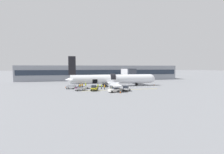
{
  "coord_description": "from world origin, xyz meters",
  "views": [
    {
      "loc": [
        -9.51,
        -47.95,
        7.07
      ],
      "look_at": [
        0.19,
        2.93,
        3.56
      ],
      "focal_mm": 24.0,
      "sensor_mm": 36.0,
      "label": 1
    }
  ],
  "objects_px": {
    "ground_crew_loader_b": "(80,86)",
    "airplane": "(111,79)",
    "baggage_tug_mid": "(94,88)",
    "baggage_tug_rear": "(114,90)",
    "ground_crew_driver": "(98,86)",
    "ground_crew_supervisor": "(82,85)",
    "baggage_cart_queued": "(80,89)",
    "suitcase_on_tarmac_upright": "(97,89)",
    "ground_crew_marshal": "(86,85)",
    "ground_crew_loader_a": "(102,86)",
    "baggage_tug_lead": "(126,89)",
    "baggage_cart_empty": "(71,87)",
    "ground_crew_helper": "(105,87)",
    "baggage_cart_loading": "(90,87)",
    "suitcase_on_tarmac_spare": "(94,89)"
  },
  "relations": [
    {
      "from": "baggage_cart_empty",
      "to": "ground_crew_helper",
      "type": "bearing_deg",
      "value": -17.25
    },
    {
      "from": "ground_crew_loader_a",
      "to": "ground_crew_helper",
      "type": "bearing_deg",
      "value": -56.04
    },
    {
      "from": "baggage_cart_loading",
      "to": "suitcase_on_tarmac_upright",
      "type": "bearing_deg",
      "value": -45.34
    },
    {
      "from": "baggage_cart_queued",
      "to": "ground_crew_loader_a",
      "type": "bearing_deg",
      "value": 17.63
    },
    {
      "from": "suitcase_on_tarmac_spare",
      "to": "ground_crew_loader_b",
      "type": "bearing_deg",
      "value": 141.43
    },
    {
      "from": "airplane",
      "to": "baggage_cart_queued",
      "type": "bearing_deg",
      "value": -142.68
    },
    {
      "from": "airplane",
      "to": "baggage_tug_mid",
      "type": "height_order",
      "value": "airplane"
    },
    {
      "from": "ground_crew_supervisor",
      "to": "ground_crew_helper",
      "type": "relative_size",
      "value": 1.04
    },
    {
      "from": "baggage_cart_queued",
      "to": "suitcase_on_tarmac_upright",
      "type": "relative_size",
      "value": 6.35
    },
    {
      "from": "ground_crew_driver",
      "to": "ground_crew_marshal",
      "type": "relative_size",
      "value": 0.95
    },
    {
      "from": "baggage_cart_empty",
      "to": "ground_crew_driver",
      "type": "bearing_deg",
      "value": -14.73
    },
    {
      "from": "ground_crew_helper",
      "to": "ground_crew_marshal",
      "type": "height_order",
      "value": "ground_crew_marshal"
    },
    {
      "from": "ground_crew_marshal",
      "to": "baggage_tug_lead",
      "type": "bearing_deg",
      "value": -38.1
    },
    {
      "from": "baggage_tug_rear",
      "to": "ground_crew_marshal",
      "type": "height_order",
      "value": "ground_crew_marshal"
    },
    {
      "from": "baggage_tug_mid",
      "to": "ground_crew_helper",
      "type": "bearing_deg",
      "value": 34.03
    },
    {
      "from": "airplane",
      "to": "ground_crew_driver",
      "type": "distance_m",
      "value": 8.6
    },
    {
      "from": "ground_crew_marshal",
      "to": "ground_crew_loader_b",
      "type": "bearing_deg",
      "value": -149.19
    },
    {
      "from": "suitcase_on_tarmac_spare",
      "to": "baggage_tug_rear",
      "type": "bearing_deg",
      "value": -47.15
    },
    {
      "from": "baggage_cart_queued",
      "to": "ground_crew_supervisor",
      "type": "height_order",
      "value": "ground_crew_supervisor"
    },
    {
      "from": "ground_crew_loader_a",
      "to": "ground_crew_supervisor",
      "type": "bearing_deg",
      "value": 149.77
    },
    {
      "from": "ground_crew_driver",
      "to": "ground_crew_helper",
      "type": "height_order",
      "value": "ground_crew_driver"
    },
    {
      "from": "baggage_cart_queued",
      "to": "ground_crew_helper",
      "type": "distance_m",
      "value": 7.52
    },
    {
      "from": "baggage_tug_mid",
      "to": "ground_crew_helper",
      "type": "relative_size",
      "value": 1.79
    },
    {
      "from": "ground_crew_driver",
      "to": "ground_crew_supervisor",
      "type": "height_order",
      "value": "ground_crew_driver"
    },
    {
      "from": "ground_crew_helper",
      "to": "ground_crew_loader_b",
      "type": "bearing_deg",
      "value": 155.29
    },
    {
      "from": "baggage_cart_queued",
      "to": "suitcase_on_tarmac_upright",
      "type": "bearing_deg",
      "value": 10.35
    },
    {
      "from": "baggage_tug_mid",
      "to": "suitcase_on_tarmac_spare",
      "type": "height_order",
      "value": "baggage_tug_mid"
    },
    {
      "from": "airplane",
      "to": "suitcase_on_tarmac_spare",
      "type": "distance_m",
      "value": 10.28
    },
    {
      "from": "ground_crew_supervisor",
      "to": "suitcase_on_tarmac_upright",
      "type": "relative_size",
      "value": 2.59
    },
    {
      "from": "airplane",
      "to": "ground_crew_loader_a",
      "type": "xyz_separation_m",
      "value": [
        -4.32,
        -6.26,
        -1.7
      ]
    },
    {
      "from": "ground_crew_loader_a",
      "to": "ground_crew_marshal",
      "type": "xyz_separation_m",
      "value": [
        -4.95,
        3.47,
        0.11
      ]
    },
    {
      "from": "baggage_tug_mid",
      "to": "baggage_cart_empty",
      "type": "bearing_deg",
      "value": 141.74
    },
    {
      "from": "airplane",
      "to": "baggage_cart_empty",
      "type": "xyz_separation_m",
      "value": [
        -14.02,
        -4.17,
        -1.97
      ]
    },
    {
      "from": "ground_crew_loader_b",
      "to": "ground_crew_marshal",
      "type": "relative_size",
      "value": 0.88
    },
    {
      "from": "ground_crew_marshal",
      "to": "baggage_cart_queued",
      "type": "bearing_deg",
      "value": -107.05
    },
    {
      "from": "ground_crew_helper",
      "to": "ground_crew_supervisor",
      "type": "bearing_deg",
      "value": 145.57
    },
    {
      "from": "ground_crew_loader_a",
      "to": "ground_crew_driver",
      "type": "bearing_deg",
      "value": -172.72
    },
    {
      "from": "baggage_tug_mid",
      "to": "baggage_tug_rear",
      "type": "xyz_separation_m",
      "value": [
        5.35,
        -3.24,
        0.0
      ]
    },
    {
      "from": "baggage_tug_rear",
      "to": "ground_crew_marshal",
      "type": "distance_m",
      "value": 12.76
    },
    {
      "from": "ground_crew_loader_a",
      "to": "baggage_tug_rear",
      "type": "bearing_deg",
      "value": -68.01
    },
    {
      "from": "airplane",
      "to": "baggage_cart_loading",
      "type": "bearing_deg",
      "value": -146.45
    },
    {
      "from": "ground_crew_driver",
      "to": "baggage_cart_loading",
      "type": "bearing_deg",
      "value": 154.76
    },
    {
      "from": "ground_crew_supervisor",
      "to": "suitcase_on_tarmac_upright",
      "type": "xyz_separation_m",
      "value": [
        4.65,
        -4.74,
        -0.59
      ]
    },
    {
      "from": "baggage_tug_lead",
      "to": "ground_crew_loader_b",
      "type": "bearing_deg",
      "value": 149.47
    },
    {
      "from": "ground_crew_helper",
      "to": "ground_crew_driver",
      "type": "bearing_deg",
      "value": 152.71
    },
    {
      "from": "baggage_cart_empty",
      "to": "ground_crew_loader_a",
      "type": "height_order",
      "value": "ground_crew_loader_a"
    },
    {
      "from": "ground_crew_loader_a",
      "to": "ground_crew_driver",
      "type": "height_order",
      "value": "ground_crew_driver"
    },
    {
      "from": "baggage_cart_queued",
      "to": "suitcase_on_tarmac_upright",
      "type": "distance_m",
      "value": 5.28
    },
    {
      "from": "ground_crew_helper",
      "to": "baggage_tug_rear",
      "type": "bearing_deg",
      "value": -70.86
    },
    {
      "from": "ground_crew_loader_b",
      "to": "airplane",
      "type": "bearing_deg",
      "value": 19.33
    }
  ]
}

